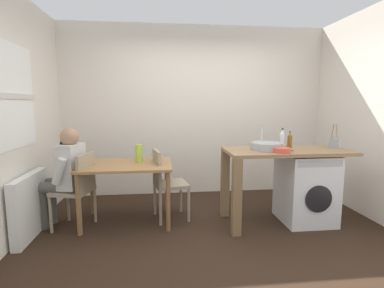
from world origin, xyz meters
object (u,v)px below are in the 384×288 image
(washing_machine, at_px, (306,188))
(mixing_bowl, at_px, (282,150))
(bottle_squat_brown, at_px, (290,140))
(bottle_tall_green, at_px, (282,139))
(chair_opposite, at_px, (165,180))
(dining_table, at_px, (126,172))
(chair_person_seat, at_px, (78,186))
(utensil_crock, at_px, (334,143))
(vase, at_px, (139,153))
(seated_person, at_px, (65,172))

(washing_machine, height_order, mixing_bowl, mixing_bowl)
(washing_machine, bearing_deg, bottle_squat_brown, 137.71)
(bottle_tall_green, relative_size, bottle_squat_brown, 1.22)
(chair_opposite, distance_m, bottle_tall_green, 1.56)
(dining_table, xyz_separation_m, washing_machine, (2.22, -0.23, -0.21))
(chair_person_seat, bearing_deg, utensil_crock, -76.80)
(dining_table, bearing_deg, washing_machine, -5.84)
(chair_person_seat, distance_m, mixing_bowl, 2.41)
(dining_table, relative_size, utensil_crock, 3.67)
(bottle_tall_green, distance_m, utensil_crock, 0.66)
(utensil_crock, relative_size, vase, 1.35)
(chair_person_seat, xyz_separation_m, mixing_bowl, (2.35, -0.31, 0.44))
(dining_table, xyz_separation_m, vase, (0.15, 0.10, 0.21))
(chair_opposite, relative_size, seated_person, 0.75)
(utensil_crock, distance_m, vase, 2.46)
(chair_opposite, xyz_separation_m, washing_machine, (1.74, -0.26, -0.08))
(seated_person, bearing_deg, washing_machine, -78.67)
(utensil_crock, bearing_deg, bottle_squat_brown, 169.49)
(chair_person_seat, height_order, mixing_bowl, mixing_bowl)
(seated_person, relative_size, mixing_bowl, 6.03)
(bottle_tall_green, bearing_deg, vase, 173.20)
(washing_machine, relative_size, mixing_bowl, 4.32)
(bottle_squat_brown, relative_size, utensil_crock, 0.69)
(chair_opposite, bearing_deg, washing_machine, 69.57)
(dining_table, height_order, utensil_crock, utensil_crock)
(vase, bearing_deg, utensil_crock, -6.43)
(chair_person_seat, relative_size, washing_machine, 1.05)
(chair_person_seat, distance_m, chair_opposite, 1.04)
(dining_table, distance_m, seated_person, 0.71)
(bottle_tall_green, height_order, utensil_crock, utensil_crock)
(washing_machine, relative_size, vase, 3.86)
(washing_machine, relative_size, bottle_squat_brown, 4.14)
(chair_opposite, distance_m, mixing_bowl, 1.47)
(bottle_tall_green, xyz_separation_m, mixing_bowl, (-0.14, -0.31, -0.08))
(chair_opposite, bearing_deg, utensil_crock, 72.44)
(chair_opposite, xyz_separation_m, utensil_crock, (2.11, -0.21, 0.48))
(washing_machine, distance_m, bottle_tall_green, 0.68)
(bottle_tall_green, bearing_deg, chair_opposite, 174.22)
(mixing_bowl, xyz_separation_m, utensil_crock, (0.79, 0.25, 0.04))
(seated_person, xyz_separation_m, bottle_tall_green, (2.64, -0.03, 0.36))
(dining_table, relative_size, washing_machine, 1.28)
(bottle_squat_brown, bearing_deg, chair_person_seat, -179.06)
(washing_machine, bearing_deg, chair_person_seat, 177.75)
(washing_machine, bearing_deg, bottle_tall_green, 158.12)
(chair_person_seat, height_order, washing_machine, chair_person_seat)
(dining_table, distance_m, washing_machine, 2.24)
(chair_person_seat, xyz_separation_m, bottle_squat_brown, (2.60, 0.04, 0.51))
(washing_machine, bearing_deg, seated_person, 177.10)
(dining_table, bearing_deg, utensil_crock, -3.86)
(seated_person, bearing_deg, chair_person_seat, -90.00)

